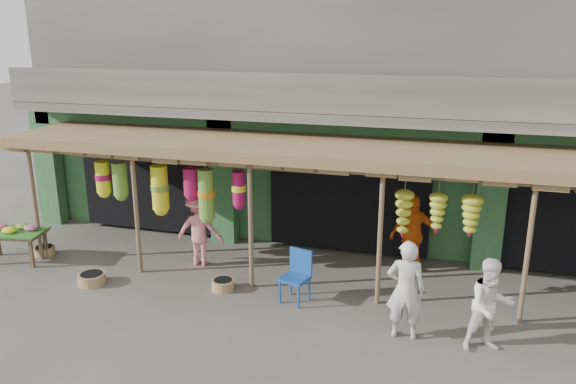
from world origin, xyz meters
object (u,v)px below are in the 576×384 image
(flower_table, at_px, (13,232))
(person_vendor, at_px, (413,234))
(person_front, at_px, (406,290))
(person_shopper, at_px, (200,229))
(person_right, at_px, (490,306))
(blue_chair, at_px, (297,273))

(flower_table, xyz_separation_m, person_vendor, (8.45, 1.87, 0.18))
(person_front, distance_m, person_shopper, 4.88)
(person_vendor, relative_size, person_shopper, 1.05)
(person_vendor, height_order, person_shopper, person_vendor)
(person_shopper, bearing_deg, person_right, 160.14)
(blue_chair, bearing_deg, flower_table, -165.09)
(person_front, bearing_deg, person_shopper, -25.52)
(person_front, xyz_separation_m, person_shopper, (-4.53, 1.83, -0.05))
(flower_table, bearing_deg, person_front, -15.33)
(flower_table, relative_size, person_right, 0.97)
(flower_table, bearing_deg, person_shopper, 4.17)
(blue_chair, xyz_separation_m, person_vendor, (1.97, 1.92, 0.29))
(person_front, height_order, person_right, person_front)
(person_right, bearing_deg, person_vendor, 95.70)
(person_right, distance_m, person_shopper, 6.13)
(flower_table, relative_size, person_shopper, 0.93)
(blue_chair, xyz_separation_m, person_shopper, (-2.47, 1.04, 0.25))
(flower_table, height_order, person_vendor, person_vendor)
(flower_table, bearing_deg, person_vendor, 2.73)
(person_front, distance_m, person_vendor, 2.71)
(person_front, bearing_deg, person_right, 175.04)
(person_vendor, distance_m, person_shopper, 4.53)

